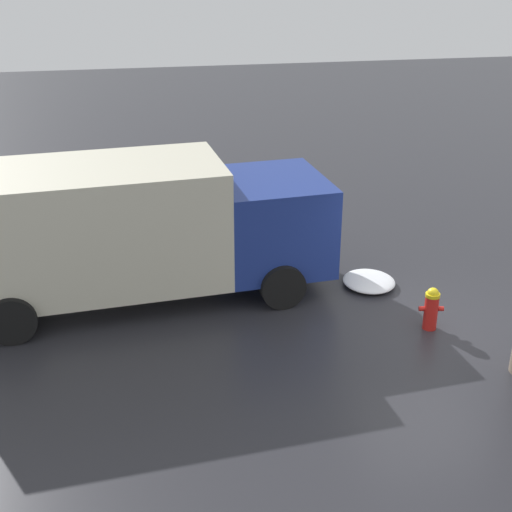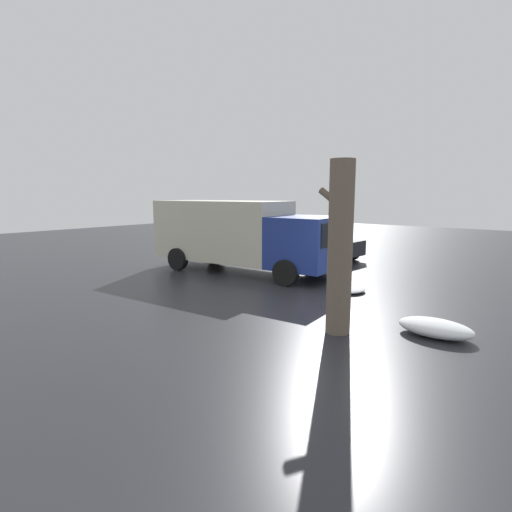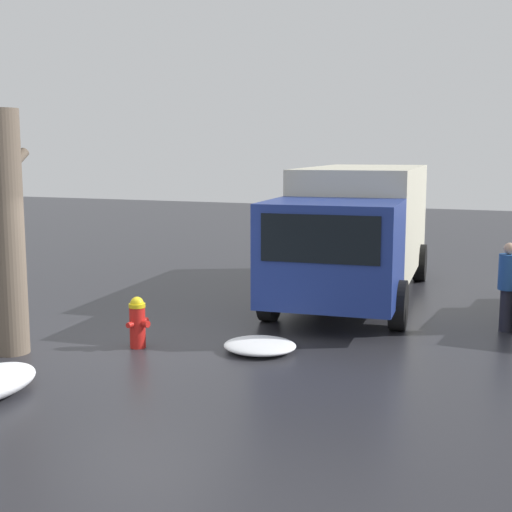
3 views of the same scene
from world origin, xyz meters
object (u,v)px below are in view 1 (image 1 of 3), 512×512
at_px(delivery_truck, 128,227).
at_px(parked_car, 156,188).
at_px(pedestrian, 213,198).
at_px(fire_hydrant, 431,308).

xyz_separation_m(delivery_truck, parked_car, (-0.77, -4.65, -0.79)).
distance_m(delivery_truck, pedestrian, 3.89).
relative_size(delivery_truck, parked_car, 1.86).
height_order(fire_hydrant, delivery_truck, delivery_truck).
xyz_separation_m(delivery_truck, pedestrian, (-2.08, -3.21, -0.68)).
distance_m(pedestrian, parked_car, 1.95).
xyz_separation_m(fire_hydrant, delivery_truck, (5.42, -2.29, 1.11)).
distance_m(fire_hydrant, delivery_truck, 5.98).
relative_size(fire_hydrant, pedestrian, 0.53).
bearing_deg(parked_car, fire_hydrant, 37.97).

